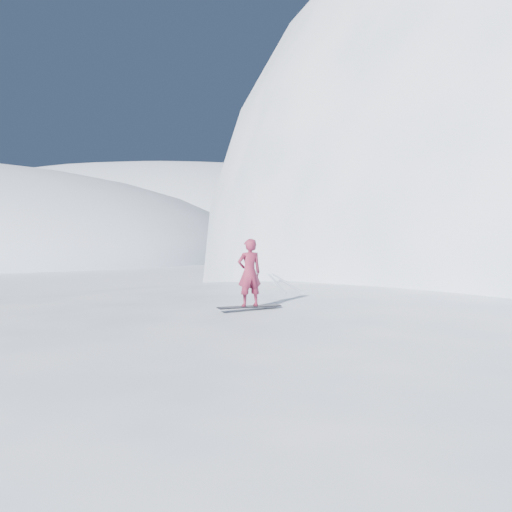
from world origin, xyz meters
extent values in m
plane|color=white|center=(0.00, 0.00, 0.00)|extent=(400.00, 400.00, 0.00)
ellipsoid|color=white|center=(1.00, 3.00, 0.00)|extent=(36.00, 28.00, 4.80)
ellipsoid|color=white|center=(10.00, 20.00, 0.00)|extent=(28.00, 24.00, 18.00)
ellipsoid|color=white|center=(-40.00, 110.00, 0.00)|extent=(140.00, 90.00, 36.00)
ellipsoid|color=white|center=(-4.00, -2.00, 0.00)|extent=(6.00, 5.40, 0.80)
ellipsoid|color=white|center=(-2.00, 6.00, 0.00)|extent=(7.00, 6.30, 1.00)
cube|color=black|center=(-1.17, 0.18, 2.41)|extent=(1.40, 0.97, 0.02)
imported|color=maroon|center=(-1.17, 0.18, 3.18)|extent=(0.66, 0.59, 1.51)
cube|color=silver|center=(-1.26, 5.99, 2.42)|extent=(1.26, 5.89, 0.04)
cube|color=silver|center=(-0.93, 5.99, 2.42)|extent=(1.60, 5.81, 0.04)
camera|label=1|loc=(0.87, -12.36, 4.22)|focal=40.00mm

